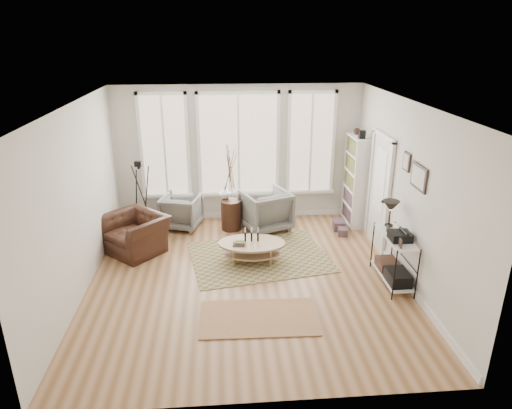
{
  "coord_description": "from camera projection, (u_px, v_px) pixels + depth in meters",
  "views": [
    {
      "loc": [
        -0.39,
        -6.72,
        3.91
      ],
      "look_at": [
        0.2,
        0.6,
        1.1
      ],
      "focal_mm": 32.0,
      "sensor_mm": 36.0,
      "label": 1
    }
  ],
  "objects": [
    {
      "name": "door",
      "position": [
        379.0,
        189.0,
        8.55
      ],
      "size": [
        0.09,
        1.06,
        2.22
      ],
      "color": "silver",
      "rests_on": "ground"
    },
    {
      "name": "rug_main",
      "position": [
        259.0,
        257.0,
        8.41
      ],
      "size": [
        2.73,
        2.23,
        0.01
      ],
      "primitive_type": "cube",
      "rotation": [
        0.0,
        0.0,
        0.17
      ],
      "color": "brown",
      "rests_on": "ground"
    },
    {
      "name": "bookcase",
      "position": [
        355.0,
        180.0,
        9.6
      ],
      "size": [
        0.31,
        0.85,
        2.06
      ],
      "color": "white",
      "rests_on": "ground"
    },
    {
      "name": "room",
      "position": [
        248.0,
        199.0,
        7.2
      ],
      "size": [
        5.5,
        5.54,
        2.9
      ],
      "color": "#A77A53",
      "rests_on": "ground"
    },
    {
      "name": "wall_art",
      "position": [
        416.0,
        173.0,
        6.96
      ],
      "size": [
        0.04,
        0.88,
        0.44
      ],
      "color": "black",
      "rests_on": "ground"
    },
    {
      "name": "low_shelf",
      "position": [
        394.0,
        254.0,
        7.41
      ],
      "size": [
        0.38,
        1.08,
        1.3
      ],
      "color": "white",
      "rests_on": "ground"
    },
    {
      "name": "book_stack_far",
      "position": [
        343.0,
        232.0,
        9.29
      ],
      "size": [
        0.22,
        0.27,
        0.15
      ],
      "primitive_type": "cube",
      "rotation": [
        0.0,
        0.0,
        -0.16
      ],
      "color": "brown",
      "rests_on": "ground"
    },
    {
      "name": "side_table",
      "position": [
        231.0,
        190.0,
        9.31
      ],
      "size": [
        0.42,
        0.42,
        1.77
      ],
      "color": "#351C12",
      "rests_on": "ground"
    },
    {
      "name": "accent_chair",
      "position": [
        135.0,
        233.0,
        8.53
      ],
      "size": [
        1.45,
        1.44,
        0.71
      ],
      "primitive_type": "imported",
      "rotation": [
        0.0,
        0.0,
        -0.74
      ],
      "color": "#351C12",
      "rests_on": "ground"
    },
    {
      "name": "vase",
      "position": [
        225.0,
        193.0,
        9.48
      ],
      "size": [
        0.23,
        0.23,
        0.24
      ],
      "primitive_type": "imported",
      "rotation": [
        0.0,
        0.0,
        0.01
      ],
      "color": "silver",
      "rests_on": "side_table"
    },
    {
      "name": "bay_window",
      "position": [
        239.0,
        147.0,
        9.64
      ],
      "size": [
        4.14,
        0.12,
        2.24
      ],
      "color": "beige",
      "rests_on": "ground"
    },
    {
      "name": "tripod_camera",
      "position": [
        142.0,
        198.0,
        9.39
      ],
      "size": [
        0.51,
        0.51,
        1.46
      ],
      "color": "black",
      "rests_on": "ground"
    },
    {
      "name": "book_stack_near",
      "position": [
        339.0,
        225.0,
        9.54
      ],
      "size": [
        0.27,
        0.33,
        0.2
      ],
      "primitive_type": "cube",
      "rotation": [
        0.0,
        0.0,
        -0.1
      ],
      "color": "brown",
      "rests_on": "ground"
    },
    {
      "name": "armchair_left",
      "position": [
        181.0,
        211.0,
        9.58
      ],
      "size": [
        0.94,
        0.95,
        0.71
      ],
      "primitive_type": "imported",
      "rotation": [
        0.0,
        0.0,
        2.87
      ],
      "color": "slate",
      "rests_on": "ground"
    },
    {
      "name": "armchair_right",
      "position": [
        265.0,
        210.0,
        9.48
      ],
      "size": [
        1.17,
        1.19,
        0.84
      ],
      "primitive_type": "imported",
      "rotation": [
        0.0,
        0.0,
        3.51
      ],
      "color": "slate",
      "rests_on": "ground"
    },
    {
      "name": "coffee_table",
      "position": [
        251.0,
        247.0,
        8.15
      ],
      "size": [
        1.24,
        0.84,
        0.55
      ],
      "color": "tan",
      "rests_on": "ground"
    },
    {
      "name": "rug_runner",
      "position": [
        258.0,
        317.0,
        6.62
      ],
      "size": [
        1.72,
        0.99,
        0.01
      ],
      "primitive_type": "cube",
      "rotation": [
        0.0,
        0.0,
        -0.03
      ],
      "color": "brown",
      "rests_on": "ground"
    }
  ]
}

